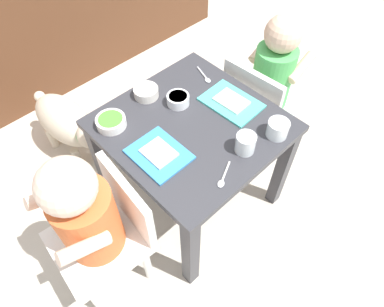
{
  "coord_description": "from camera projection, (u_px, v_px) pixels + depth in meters",
  "views": [
    {
      "loc": [
        -0.55,
        -0.58,
        1.33
      ],
      "look_at": [
        0.0,
        0.0,
        0.3
      ],
      "focal_mm": 32.78,
      "sensor_mm": 36.0,
      "label": 1
    }
  ],
  "objects": [
    {
      "name": "spoon_by_left_tray",
      "position": [
        205.0,
        76.0,
        1.32
      ],
      "size": [
        0.04,
        0.1,
        0.01
      ],
      "color": "silver",
      "rests_on": "dining_table"
    },
    {
      "name": "veggie_bowl_near",
      "position": [
        146.0,
        92.0,
        1.24
      ],
      "size": [
        0.09,
        0.09,
        0.03
      ],
      "color": "silver",
      "rests_on": "dining_table"
    },
    {
      "name": "water_cup_right",
      "position": [
        278.0,
        129.0,
        1.12
      ],
      "size": [
        0.07,
        0.07,
        0.06
      ],
      "color": "white",
      "rests_on": "dining_table"
    },
    {
      "name": "dog",
      "position": [
        68.0,
        122.0,
        1.54
      ],
      "size": [
        0.21,
        0.45,
        0.31
      ],
      "color": "beige",
      "rests_on": "ground"
    },
    {
      "name": "spoon_by_right_tray",
      "position": [
        223.0,
        177.0,
        1.04
      ],
      "size": [
        0.1,
        0.05,
        0.01
      ],
      "color": "silver",
      "rests_on": "dining_table"
    },
    {
      "name": "dining_table",
      "position": [
        192.0,
        140.0,
        1.24
      ],
      "size": [
        0.55,
        0.56,
        0.47
      ],
      "color": "#333338",
      "rests_on": "ground"
    },
    {
      "name": "food_tray_right",
      "position": [
        231.0,
        102.0,
        1.23
      ],
      "size": [
        0.15,
        0.21,
        0.02
      ],
      "color": "#4CC6BC",
      "rests_on": "dining_table"
    },
    {
      "name": "food_tray_left",
      "position": [
        159.0,
        154.0,
        1.09
      ],
      "size": [
        0.15,
        0.18,
        0.02
      ],
      "color": "#388CD8",
      "rests_on": "dining_table"
    },
    {
      "name": "water_cup_left",
      "position": [
        245.0,
        144.0,
        1.08
      ],
      "size": [
        0.06,
        0.06,
        0.06
      ],
      "color": "white",
      "rests_on": "dining_table"
    },
    {
      "name": "seated_child_left",
      "position": [
        90.0,
        217.0,
        1.0
      ],
      "size": [
        0.3,
        0.3,
        0.69
      ],
      "color": "white",
      "rests_on": "ground"
    },
    {
      "name": "veggie_bowl_far",
      "position": [
        111.0,
        122.0,
        1.15
      ],
      "size": [
        0.1,
        0.1,
        0.03
      ],
      "color": "white",
      "rests_on": "dining_table"
    },
    {
      "name": "cereal_bowl_left_side",
      "position": [
        178.0,
        99.0,
        1.22
      ],
      "size": [
        0.08,
        0.08,
        0.04
      ],
      "color": "white",
      "rests_on": "dining_table"
    },
    {
      "name": "seated_child_right",
      "position": [
        270.0,
        76.0,
        1.4
      ],
      "size": [
        0.3,
        0.3,
        0.67
      ],
      "color": "white",
      "rests_on": "ground"
    },
    {
      "name": "ground_plane",
      "position": [
        192.0,
        196.0,
        1.54
      ],
      "size": [
        7.0,
        7.0,
        0.0
      ],
      "primitive_type": "plane",
      "color": "beige"
    }
  ]
}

